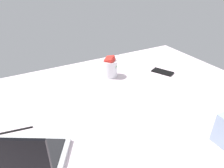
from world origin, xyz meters
TOP-DOWN VIEW (x-y plane):
  - bed_mattress at (0.00, 0.00)cm, footprint 180.00×140.00cm
  - laptop at (46.04, 8.18)cm, footprint 40.06×36.31cm
  - snack_cup at (-16.43, -39.61)cm, footprint 9.38×9.00cm
  - cell_phone at (-50.29, -27.56)cm, footprint 12.38×15.56cm
  - charger_cable at (45.49, -13.41)cm, footprint 16.89×3.22cm

SIDE VIEW (x-z plane):
  - bed_mattress at x=0.00cm, z-range 0.00..18.00cm
  - charger_cable at x=45.49cm, z-range 18.00..18.60cm
  - cell_phone at x=-50.29cm, z-range 18.00..18.80cm
  - laptop at x=46.04cm, z-range 10.91..33.91cm
  - snack_cup at x=-16.43cm, z-range 16.79..31.29cm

